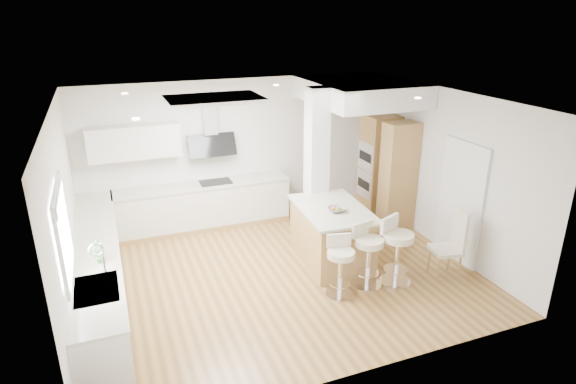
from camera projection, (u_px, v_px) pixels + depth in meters
name	position (u px, v px, depth m)	size (l,w,h in m)	color
ground	(280.00, 273.00, 7.81)	(6.00, 6.00, 0.00)	olive
ceiling	(280.00, 273.00, 7.81)	(6.00, 5.00, 0.02)	white
wall_back	(236.00, 151.00, 9.50)	(6.00, 0.04, 2.80)	silver
wall_left	(65.00, 222.00, 6.30)	(0.04, 5.00, 2.80)	silver
wall_right	(441.00, 170.00, 8.34)	(0.04, 5.00, 2.80)	silver
skylight	(215.00, 99.00, 7.09)	(4.10, 2.10, 0.06)	white
window_left	(62.00, 228.00, 5.43)	(0.06, 1.28, 1.07)	white
doorway_right	(461.00, 204.00, 7.95)	(0.05, 1.00, 2.10)	#4C453C
counter_left	(99.00, 272.00, 6.93)	(0.63, 4.50, 1.35)	#B0864B
counter_back	(195.00, 195.00, 9.20)	(3.62, 0.63, 2.50)	#B0864B
pillar	(316.00, 167.00, 8.51)	(0.35, 0.35, 2.80)	white
soffit	(360.00, 91.00, 8.83)	(1.78, 2.20, 0.40)	white
oven_column	(386.00, 171.00, 9.43)	(0.63, 1.21, 2.10)	#B0864B
peninsula	(332.00, 234.00, 8.04)	(1.16, 1.66, 1.04)	#B0864B
bar_stool_a	(340.00, 263.00, 7.03)	(0.51, 0.51, 0.94)	white
bar_stool_b	(368.00, 252.00, 7.28)	(0.54, 0.54, 1.01)	white
bar_stool_c	(396.00, 248.00, 7.33)	(0.64, 0.64, 1.08)	white
dining_chair	(453.00, 241.00, 7.53)	(0.52, 0.52, 1.13)	beige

